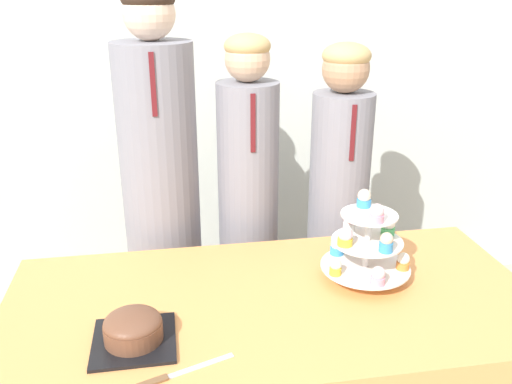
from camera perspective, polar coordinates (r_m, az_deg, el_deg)
The scene contains 7 objects.
wall_back at distance 2.76m, azimuth -3.56°, elevation 14.78°, with size 9.00×0.06×2.70m.
round_cake at distance 1.54m, azimuth -12.81°, elevation -13.87°, with size 0.22×0.22×0.09m.
cake_knife at distance 1.44m, azimuth -8.96°, elevation -18.61°, with size 0.25×0.10×0.01m.
cupcake_stand at distance 1.79m, azimuth 11.60°, elevation -5.28°, with size 0.29×0.29×0.29m.
student_0 at distance 2.22m, azimuth -9.81°, elevation -2.08°, with size 0.30×0.31×1.66m.
student_1 at distance 2.27m, azimuth -0.81°, elevation -3.14°, with size 0.25×0.25×1.49m.
student_2 at distance 2.36m, azimuth 8.52°, elevation -2.73°, with size 0.25×0.26×1.45m.
Camera 1 is at (-0.30, -1.02, 1.66)m, focal length 38.00 mm.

